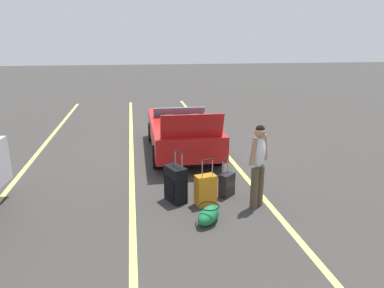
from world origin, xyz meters
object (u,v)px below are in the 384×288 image
at_px(convertible_car, 181,131).
at_px(suitcase_small_carryon, 227,185).
at_px(duffel_bag, 209,215).
at_px(suitcase_medium_bright, 206,190).
at_px(suitcase_large_black, 175,184).
at_px(traveler_person, 258,162).

xyz_separation_m(convertible_car, suitcase_small_carryon, (-3.45, -0.50, -0.34)).
bearing_deg(duffel_bag, convertible_car, -1.50).
height_order(suitcase_medium_bright, suitcase_small_carryon, suitcase_medium_bright).
height_order(suitcase_large_black, traveler_person, traveler_person).
xyz_separation_m(suitcase_small_carryon, duffel_bag, (-1.06, 0.61, -0.10)).
distance_m(convertible_car, suitcase_large_black, 3.57).
bearing_deg(suitcase_large_black, traveler_person, 138.68).
xyz_separation_m(suitcase_medium_bright, suitcase_small_carryon, (0.33, -0.52, -0.06)).
relative_size(suitcase_medium_bright, traveler_person, 0.59).
bearing_deg(duffel_bag, suitcase_medium_bright, -7.04).
height_order(convertible_car, suitcase_medium_bright, convertible_car).
bearing_deg(suitcase_small_carryon, traveler_person, -2.90).
height_order(suitcase_small_carryon, duffel_bag, suitcase_small_carryon).
xyz_separation_m(suitcase_small_carryon, traveler_person, (-0.56, -0.45, 0.68)).
relative_size(duffel_bag, traveler_person, 0.42).
bearing_deg(suitcase_small_carryon, suitcase_large_black, -128.60).
height_order(convertible_car, traveler_person, traveler_person).
height_order(suitcase_small_carryon, traveler_person, traveler_person).
height_order(convertible_car, duffel_bag, convertible_car).
distance_m(suitcase_large_black, traveler_person, 1.72).
relative_size(suitcase_small_carryon, traveler_person, 0.49).
distance_m(suitcase_large_black, duffel_bag, 1.13).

